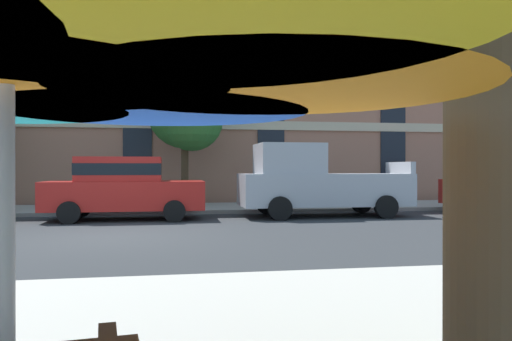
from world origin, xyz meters
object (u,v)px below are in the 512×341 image
(street_tree_middle, at_px, (187,115))
(patio_umbrella, at_px, (6,32))
(sedan_red, at_px, (123,186))
(pickup_silver, at_px, (316,183))

(street_tree_middle, height_order, patio_umbrella, street_tree_middle)
(street_tree_middle, bearing_deg, sedan_red, -118.62)
(sedan_red, height_order, street_tree_middle, street_tree_middle)
(sedan_red, bearing_deg, pickup_silver, 0.00)
(sedan_red, bearing_deg, patio_umbrella, -86.72)
(pickup_silver, height_order, street_tree_middle, street_tree_middle)
(street_tree_middle, bearing_deg, patio_umbrella, -94.20)
(sedan_red, bearing_deg, street_tree_middle, 61.38)
(pickup_silver, xyz_separation_m, patio_umbrella, (-4.95, -12.70, 0.92))
(pickup_silver, xyz_separation_m, street_tree_middle, (-3.76, 3.52, 2.37))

